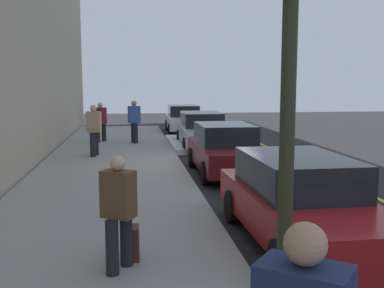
% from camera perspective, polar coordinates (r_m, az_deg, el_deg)
% --- Properties ---
extents(ground_plane, '(56.00, 56.00, 0.00)m').
position_cam_1_polar(ground_plane, '(14.85, 2.84, -3.17)').
color(ground_plane, black).
extents(sidewalk, '(28.00, 4.60, 0.15)m').
position_cam_1_polar(sidewalk, '(14.61, -10.01, -3.15)').
color(sidewalk, gray).
rests_on(sidewalk, ground).
extents(lane_stripe_centre, '(28.00, 0.14, 0.01)m').
position_cam_1_polar(lane_stripe_centre, '(15.74, 14.39, -2.77)').
color(lane_stripe_centre, gold).
rests_on(lane_stripe_centre, ground).
extents(snow_bank_curb, '(5.13, 0.56, 0.22)m').
position_cam_1_polar(snow_bank_curb, '(20.28, -1.99, 0.03)').
color(snow_bank_curb, white).
rests_on(snow_bank_curb, ground).
extents(parked_car_white, '(4.36, 1.97, 1.51)m').
position_cam_1_polar(parked_car_white, '(25.94, -1.04, 3.11)').
color(parked_car_white, black).
rests_on(parked_car_white, ground).
extents(parked_car_silver, '(4.64, 1.96, 1.51)m').
position_cam_1_polar(parked_car_silver, '(19.69, 1.23, 1.71)').
color(parked_car_silver, black).
rests_on(parked_car_silver, ground).
extents(parked_car_maroon, '(4.34, 1.91, 1.51)m').
position_cam_1_polar(parked_car_maroon, '(14.07, 4.15, -0.65)').
color(parked_car_maroon, black).
rests_on(parked_car_maroon, ground).
extents(parked_car_red, '(4.74, 1.95, 1.51)m').
position_cam_1_polar(parked_car_red, '(8.16, 13.12, -6.82)').
color(parked_car_red, black).
rests_on(parked_car_red, ground).
extents(pedestrian_brown_coat, '(0.48, 0.52, 1.63)m').
position_cam_1_polar(pedestrian_brown_coat, '(6.52, -9.01, -8.01)').
color(pedestrian_brown_coat, black).
rests_on(pedestrian_brown_coat, sidewalk).
extents(pedestrian_blue_coat, '(0.60, 0.56, 1.84)m').
position_cam_1_polar(pedestrian_blue_coat, '(20.40, -7.12, 2.91)').
color(pedestrian_blue_coat, black).
rests_on(pedestrian_blue_coat, sidewalk).
extents(pedestrian_burgundy_coat, '(0.53, 0.55, 1.75)m').
position_cam_1_polar(pedestrian_burgundy_coat, '(20.96, -11.18, 2.82)').
color(pedestrian_burgundy_coat, black).
rests_on(pedestrian_burgundy_coat, sidewalk).
extents(pedestrian_tan_coat, '(0.60, 0.55, 1.84)m').
position_cam_1_polar(pedestrian_tan_coat, '(16.88, -11.98, 1.84)').
color(pedestrian_tan_coat, black).
rests_on(pedestrian_tan_coat, sidewalk).
extents(traffic_light_pole, '(0.35, 0.26, 4.06)m').
position_cam_1_polar(traffic_light_pole, '(3.65, 11.92, 9.87)').
color(traffic_light_pole, '#2D2D19').
rests_on(traffic_light_pole, sidewalk).
extents(rolling_suitcase, '(0.34, 0.22, 0.86)m').
position_cam_1_polar(rolling_suitcase, '(7.07, -7.43, -11.95)').
color(rolling_suitcase, '#471E19').
rests_on(rolling_suitcase, sidewalk).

